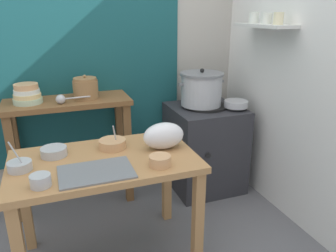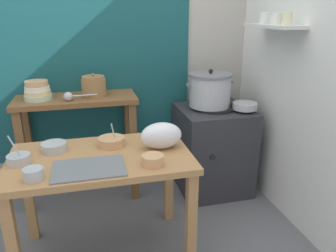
# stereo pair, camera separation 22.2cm
# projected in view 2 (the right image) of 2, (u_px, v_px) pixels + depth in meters

# --- Properties ---
(wall_back) EXTENTS (4.40, 0.12, 2.60)m
(wall_back) POSITION_uv_depth(u_px,v_px,m) (106.00, 42.00, 2.81)
(wall_back) COLOR #B2ADA3
(wall_back) RESTS_ON ground
(wall_right) EXTENTS (0.30, 3.20, 2.60)m
(wall_right) POSITION_uv_depth(u_px,v_px,m) (306.00, 49.00, 2.30)
(wall_right) COLOR white
(wall_right) RESTS_ON ground
(prep_table) EXTENTS (1.10, 0.66, 0.72)m
(prep_table) POSITION_uv_depth(u_px,v_px,m) (102.00, 172.00, 2.05)
(prep_table) COLOR #B27F4C
(prep_table) RESTS_ON ground
(back_shelf_table) EXTENTS (0.96, 0.40, 0.90)m
(back_shelf_table) POSITION_uv_depth(u_px,v_px,m) (78.00, 123.00, 2.71)
(back_shelf_table) COLOR brown
(back_shelf_table) RESTS_ON ground
(stove_block) EXTENTS (0.60, 0.61, 0.78)m
(stove_block) POSITION_uv_depth(u_px,v_px,m) (212.00, 149.00, 2.95)
(stove_block) COLOR #2D2D33
(stove_block) RESTS_ON ground
(steamer_pot) EXTENTS (0.42, 0.37, 0.32)m
(steamer_pot) POSITION_uv_depth(u_px,v_px,m) (210.00, 90.00, 2.78)
(steamer_pot) COLOR #B7BABF
(steamer_pot) RESTS_ON stove_block
(clay_pot) EXTENTS (0.19, 0.19, 0.19)m
(clay_pot) POSITION_uv_depth(u_px,v_px,m) (94.00, 86.00, 2.65)
(clay_pot) COLOR olive
(clay_pot) RESTS_ON back_shelf_table
(bowl_stack_enamel) EXTENTS (0.21, 0.21, 0.15)m
(bowl_stack_enamel) POSITION_uv_depth(u_px,v_px,m) (38.00, 91.00, 2.55)
(bowl_stack_enamel) COLOR #B7D1AD
(bowl_stack_enamel) RESTS_ON back_shelf_table
(ladle) EXTENTS (0.25, 0.07, 0.07)m
(ladle) POSITION_uv_depth(u_px,v_px,m) (70.00, 96.00, 2.52)
(ladle) COLOR #B7BABF
(ladle) RESTS_ON back_shelf_table
(serving_tray) EXTENTS (0.40, 0.28, 0.01)m
(serving_tray) POSITION_uv_depth(u_px,v_px,m) (89.00, 168.00, 1.84)
(serving_tray) COLOR slate
(serving_tray) RESTS_ON prep_table
(plastic_bag) EXTENTS (0.27, 0.16, 0.17)m
(plastic_bag) POSITION_uv_depth(u_px,v_px,m) (161.00, 136.00, 2.09)
(plastic_bag) COLOR white
(plastic_bag) RESTS_ON prep_table
(wide_pan) EXTENTS (0.20, 0.20, 0.05)m
(wide_pan) POSITION_uv_depth(u_px,v_px,m) (245.00, 106.00, 2.74)
(wide_pan) COLOR #B7BABF
(wide_pan) RESTS_ON stove_block
(prep_bowl_0) EXTENTS (0.13, 0.13, 0.18)m
(prep_bowl_0) POSITION_uv_depth(u_px,v_px,m) (19.00, 159.00, 1.90)
(prep_bowl_0) COLOR #B7BABF
(prep_bowl_0) RESTS_ON prep_table
(prep_bowl_1) EXTENTS (0.17, 0.17, 0.16)m
(prep_bowl_1) POSITION_uv_depth(u_px,v_px,m) (111.00, 141.00, 2.14)
(prep_bowl_1) COLOR tan
(prep_bowl_1) RESTS_ON prep_table
(prep_bowl_2) EXTENTS (0.10, 0.10, 0.06)m
(prep_bowl_2) POSITION_uv_depth(u_px,v_px,m) (33.00, 174.00, 1.71)
(prep_bowl_2) COLOR #B7BABF
(prep_bowl_2) RESTS_ON prep_table
(prep_bowl_3) EXTENTS (0.16, 0.16, 0.05)m
(prep_bowl_3) POSITION_uv_depth(u_px,v_px,m) (54.00, 147.00, 2.07)
(prep_bowl_3) COLOR #B7BABF
(prep_bowl_3) RESTS_ON prep_table
(prep_bowl_4) EXTENTS (0.13, 0.13, 0.06)m
(prep_bowl_4) POSITION_uv_depth(u_px,v_px,m) (153.00, 160.00, 1.88)
(prep_bowl_4) COLOR tan
(prep_bowl_4) RESTS_ON prep_table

